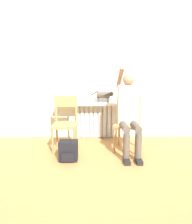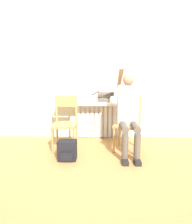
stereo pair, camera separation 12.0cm
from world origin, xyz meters
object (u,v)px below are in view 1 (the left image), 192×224
at_px(chair_left, 65,122).
at_px(backpack, 68,151).
at_px(person, 129,110).
at_px(chair_right, 128,122).
at_px(cat, 104,95).

height_order(chair_left, backpack, chair_left).
bearing_deg(person, chair_left, 173.63).
relative_size(chair_right, backpack, 3.14).
bearing_deg(chair_right, person, -77.00).
relative_size(chair_right, person, 0.66).
height_order(chair_left, chair_right, same).
relative_size(person, cat, 3.05).
bearing_deg(chair_left, chair_right, 0.13).
xyz_separation_m(person, cat, (-0.36, 0.65, 0.18)).
distance_m(person, backpack, 1.17).
xyz_separation_m(chair_right, backpack, (-0.98, -0.45, -0.34)).
distance_m(chair_left, backpack, 0.57).
relative_size(chair_left, person, 0.66).
distance_m(chair_left, cat, 0.98).
xyz_separation_m(chair_left, backpack, (0.11, -0.45, -0.34)).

